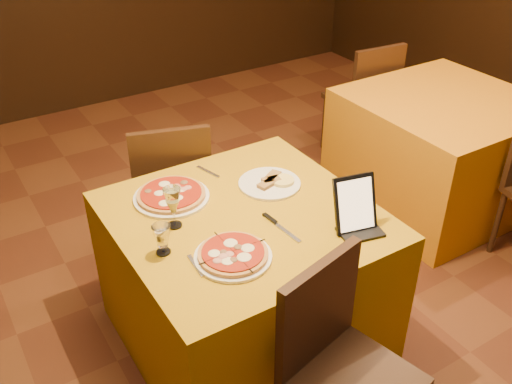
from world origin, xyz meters
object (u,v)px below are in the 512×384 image
pizza_near (233,255)px  water_glass (162,240)px  chair_main_near (354,382)px  chair_side_far (359,99)px  wine_glass (173,207)px  side_table (439,151)px  pizza_far (171,196)px  chair_main_far (171,187)px  main_table (245,279)px  tablet (355,204)px

pizza_near → water_glass: bearing=140.6°
chair_main_near → chair_side_far: 2.67m
wine_glass → water_glass: wine_glass is taller
side_table → pizza_far: pizza_far is taller
chair_main_far → pizza_far: chair_main_far is taller
chair_main_far → water_glass: chair_main_far is taller
main_table → pizza_far: bearing=127.2°
main_table → chair_side_far: bearing=34.8°
chair_side_far → water_glass: 2.54m
chair_side_far → water_glass: bearing=35.8°
pizza_near → chair_side_far: bearing=36.8°
chair_main_far → pizza_far: (-0.22, -0.54, 0.31)m
chair_main_near → chair_side_far: bearing=35.3°
chair_main_far → pizza_far: bearing=85.4°
side_table → chair_side_far: chair_side_far is taller
chair_main_near → main_table: bearing=76.5°
main_table → chair_main_near: bearing=-90.0°
chair_main_near → pizza_far: chair_main_near is taller
chair_main_far → chair_side_far: same height
main_table → tablet: tablet is taller
chair_side_far → tablet: bearing=52.9°
side_table → chair_main_near: size_ratio=1.21×
pizza_far → water_glass: (-0.20, -0.34, 0.05)m
pizza_near → side_table: bearing=18.4°
side_table → chair_main_far: chair_main_far is taller
pizza_near → tablet: (0.54, -0.09, 0.10)m
chair_main_near → wine_glass: bearing=95.3°
chair_main_near → chair_side_far: size_ratio=1.00×
pizza_far → water_glass: size_ratio=2.68×
water_glass → pizza_near: bearing=-39.4°
chair_main_far → tablet: tablet is taller
water_glass → chair_main_far: bearing=64.9°
pizza_far → tablet: size_ratio=1.43×
wine_glass → tablet: tablet is taller
chair_side_far → tablet: tablet is taller
side_table → water_glass: 2.26m
chair_main_far → pizza_near: bearing=97.1°
chair_main_far → pizza_near: (-0.19, -1.06, 0.31)m
chair_side_far → pizza_far: 2.20m
chair_side_far → wine_glass: (-2.05, -1.14, 0.39)m
chair_main_near → pizza_near: size_ratio=2.93×
chair_main_near → chair_main_far: size_ratio=1.00×
side_table → chair_main_near: (-1.75, -1.19, 0.08)m
pizza_far → wine_glass: 0.23m
chair_main_far → chair_main_near: bearing=107.5°
wine_glass → water_glass: size_ratio=1.46×
pizza_far → wine_glass: size_ratio=1.84×
chair_main_far → chair_side_far: size_ratio=1.00×
tablet → chair_side_far: bearing=60.5°
main_table → wine_glass: wine_glass is taller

